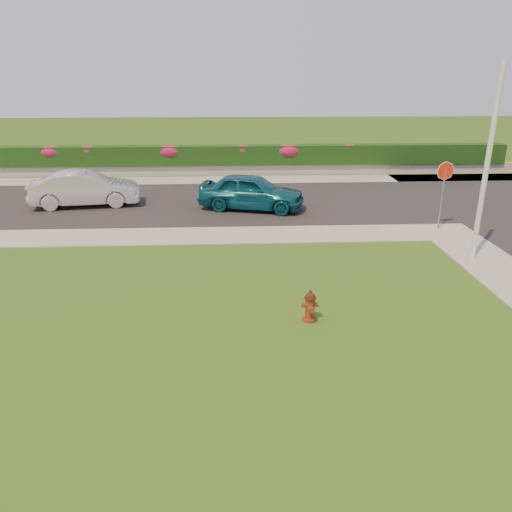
{
  "coord_description": "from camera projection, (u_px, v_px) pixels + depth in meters",
  "views": [
    {
      "loc": [
        -1.1,
        -8.59,
        5.72
      ],
      "look_at": [
        -0.46,
        4.38,
        0.9
      ],
      "focal_mm": 35.0,
      "sensor_mm": 36.0,
      "label": 1
    }
  ],
  "objects": [
    {
      "name": "flower_clump_c",
      "position": [
        170.0,
        151.0,
        28.58
      ],
      "size": [
        1.5,
        0.96,
        0.75
      ],
      "primitive_type": "ellipsoid",
      "color": "#A31C40",
      "rests_on": "hedge"
    },
    {
      "name": "ground",
      "position": [
        289.0,
        372.0,
        10.08
      ],
      "size": [
        120.0,
        120.0,
        0.0
      ],
      "primitive_type": "plane",
      "color": "black",
      "rests_on": "ground"
    },
    {
      "name": "flower_clump_b",
      "position": [
        88.0,
        151.0,
        28.34
      ],
      "size": [
        1.15,
        0.74,
        0.57
      ],
      "primitive_type": "ellipsoid",
      "color": "#A31C40",
      "rests_on": "hedge"
    },
    {
      "name": "hedge",
      "position": [
        233.0,
        155.0,
        28.93
      ],
      "size": [
        32.0,
        0.9,
        1.1
      ],
      "primitive_type": "cube",
      "color": "black",
      "rests_on": "retaining_wall"
    },
    {
      "name": "flower_clump_a",
      "position": [
        51.0,
        152.0,
        28.27
      ],
      "size": [
        1.42,
        0.91,
        0.71
      ],
      "primitive_type": "ellipsoid",
      "color": "#A31C40",
      "rests_on": "hedge"
    },
    {
      "name": "retaining_wall",
      "position": [
        233.0,
        170.0,
        29.13
      ],
      "size": [
        34.0,
        0.4,
        0.6
      ],
      "primitive_type": "cube",
      "color": "gray",
      "rests_on": "ground"
    },
    {
      "name": "curb_corner",
      "position": [
        447.0,
        232.0,
        18.82
      ],
      "size": [
        2.0,
        2.0,
        0.04
      ],
      "primitive_type": "cube",
      "color": "gray",
      "rests_on": "ground"
    },
    {
      "name": "flower_clump_d",
      "position": [
        242.0,
        150.0,
        28.74
      ],
      "size": [
        1.14,
        0.73,
        0.57
      ],
      "primitive_type": "ellipsoid",
      "color": "#A31C40",
      "rests_on": "hedge"
    },
    {
      "name": "flower_clump_f",
      "position": [
        349.0,
        148.0,
        29.02
      ],
      "size": [
        1.04,
        0.67,
        0.52
      ],
      "primitive_type": "ellipsoid",
      "color": "#A31C40",
      "rests_on": "hedge"
    },
    {
      "name": "sidewalk_far",
      "position": [
        99.0,
        237.0,
        18.23
      ],
      "size": [
        24.0,
        2.0,
        0.04
      ],
      "primitive_type": "cube",
      "color": "gray",
      "rests_on": "ground"
    },
    {
      "name": "utility_pole",
      "position": [
        487.0,
        166.0,
        15.15
      ],
      "size": [
        0.16,
        0.16,
        6.04
      ],
      "primitive_type": "cylinder",
      "color": "silver",
      "rests_on": "ground"
    },
    {
      "name": "sidewalk_beyond",
      "position": [
        234.0,
        180.0,
        27.82
      ],
      "size": [
        34.0,
        2.0,
        0.04
      ],
      "primitive_type": "cube",
      "color": "gray",
      "rests_on": "ground"
    },
    {
      "name": "sedan_silver",
      "position": [
        85.0,
        189.0,
        22.18
      ],
      "size": [
        4.87,
        2.27,
        1.54
      ],
      "primitive_type": "imported",
      "rotation": [
        0.0,
        0.0,
        1.71
      ],
      "color": "#ACAEB4",
      "rests_on": "street_far"
    },
    {
      "name": "sedan_teal",
      "position": [
        251.0,
        192.0,
        21.62
      ],
      "size": [
        4.87,
        2.97,
        1.55
      ],
      "primitive_type": "imported",
      "rotation": [
        0.0,
        0.0,
        1.3
      ],
      "color": "#0C495D",
      "rests_on": "street_far"
    },
    {
      "name": "street_far",
      "position": [
        148.0,
        203.0,
        22.96
      ],
      "size": [
        26.0,
        8.0,
        0.04
      ],
      "primitive_type": "cube",
      "color": "black",
      "rests_on": "ground"
    },
    {
      "name": "stop_sign",
      "position": [
        444.0,
        179.0,
        18.59
      ],
      "size": [
        0.7,
        0.14,
        2.6
      ],
      "rotation": [
        0.0,
        0.0,
        -0.23
      ],
      "color": "slate",
      "rests_on": "ground"
    },
    {
      "name": "fire_hydrant",
      "position": [
        310.0,
        307.0,
        12.05
      ],
      "size": [
        0.41,
        0.39,
        0.8
      ],
      "rotation": [
        0.0,
        0.0,
        0.05
      ],
      "color": "#55260D",
      "rests_on": "ground"
    },
    {
      "name": "flower_clump_e",
      "position": [
        288.0,
        151.0,
        28.89
      ],
      "size": [
        1.57,
        1.01,
        0.78
      ],
      "primitive_type": "ellipsoid",
      "color": "#A31C40",
      "rests_on": "hedge"
    }
  ]
}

